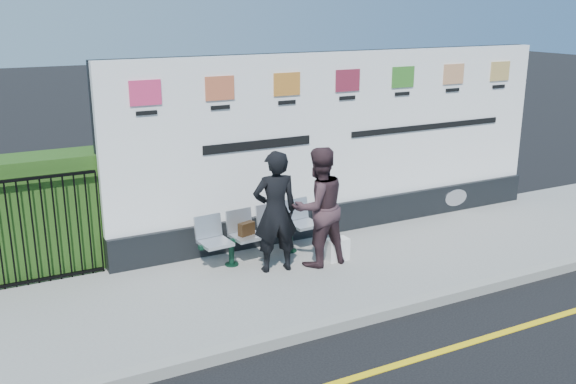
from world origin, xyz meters
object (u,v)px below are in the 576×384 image
object	(u,v)px
billboard	(343,155)
woman_right	(318,207)
woman_left	(275,212)
bench	(262,245)

from	to	relation	value
billboard	woman_right	distance (m)	1.68
billboard	woman_right	size ratio (longest dim) A/B	4.51
woman_left	woman_right	distance (m)	0.67
woman_left	woman_right	world-z (taller)	woman_left
billboard	woman_left	world-z (taller)	billboard
billboard	bench	distance (m)	2.17
bench	woman_right	xyz separation A→B (m)	(0.65, -0.58, 0.68)
billboard	bench	world-z (taller)	billboard
woman_left	woman_right	xyz separation A→B (m)	(0.67, -0.07, -0.00)
bench	woman_right	size ratio (longest dim) A/B	1.11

